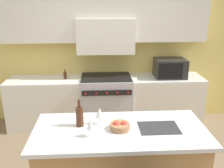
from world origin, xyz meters
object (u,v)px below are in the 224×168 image
object	(u,v)px
wine_bottle	(80,116)
wine_glass_far	(100,113)
wine_glass_near	(91,125)
fruit_bowl	(120,126)
oil_bottle_on_counter	(65,75)
microwave	(170,68)
range_stove	(106,101)

from	to	relation	value
wine_bottle	wine_glass_far	size ratio (longest dim) A/B	1.57
wine_glass_near	fruit_bowl	world-z (taller)	wine_glass_near
wine_glass_near	fruit_bowl	distance (m)	0.35
wine_bottle	fruit_bowl	size ratio (longest dim) A/B	1.45
wine_glass_far	oil_bottle_on_counter	bearing A→B (deg)	108.56
microwave	oil_bottle_on_counter	bearing A→B (deg)	179.32
range_stove	microwave	distance (m)	1.31
range_stove	fruit_bowl	xyz separation A→B (m)	(0.08, -1.87, 0.48)
fruit_bowl	microwave	bearing A→B (deg)	60.29
microwave	wine_glass_far	xyz separation A→B (m)	(-1.29, -1.75, -0.03)
wine_bottle	wine_glass_far	world-z (taller)	wine_bottle
fruit_bowl	oil_bottle_on_counter	distance (m)	2.07
fruit_bowl	wine_glass_far	bearing A→B (deg)	146.98
range_stove	oil_bottle_on_counter	size ratio (longest dim) A/B	5.80
wine_glass_near	oil_bottle_on_counter	xyz separation A→B (m)	(-0.50, 2.04, -0.08)
microwave	wine_glass_far	world-z (taller)	microwave
wine_glass_near	wine_glass_far	world-z (taller)	same
wine_bottle	oil_bottle_on_counter	size ratio (longest dim) A/B	1.92
wine_bottle	wine_glass_far	xyz separation A→B (m)	(0.22, 0.03, 0.02)
microwave	fruit_bowl	distance (m)	2.18
microwave	fruit_bowl	xyz separation A→B (m)	(-1.08, -1.89, -0.12)
range_stove	wine_glass_far	bearing A→B (deg)	-94.49
range_stove	wine_bottle	distance (m)	1.88
microwave	oil_bottle_on_counter	size ratio (longest dim) A/B	3.34
fruit_bowl	oil_bottle_on_counter	bearing A→B (deg)	112.97
wine_bottle	range_stove	bearing A→B (deg)	78.61
oil_bottle_on_counter	range_stove	bearing A→B (deg)	-3.21
fruit_bowl	oil_bottle_on_counter	world-z (taller)	oil_bottle_on_counter
wine_bottle	wine_glass_near	bearing A→B (deg)	-61.96
wine_glass_far	fruit_bowl	size ratio (longest dim) A/B	0.92
microwave	range_stove	bearing A→B (deg)	-179.08
range_stove	wine_glass_far	size ratio (longest dim) A/B	4.74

